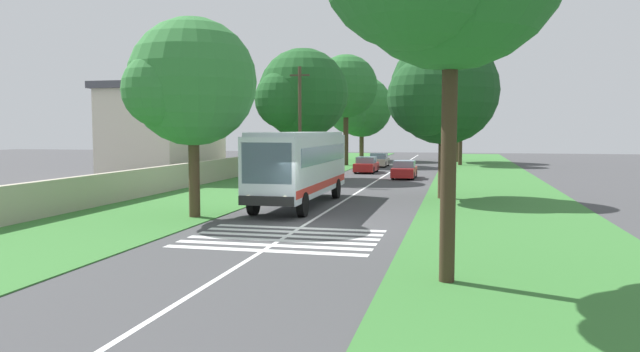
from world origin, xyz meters
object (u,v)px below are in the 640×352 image
Objects in this scene: roadside_building at (165,131)px; roadside_tree_left_1 at (193,86)px; trailing_car_1 at (366,165)px; roadside_tree_right_2 at (460,103)px; roadside_tree_left_3 at (301,96)px; trailing_car_0 at (404,170)px; roadside_tree_right_3 at (456,104)px; roadside_tree_left_0 at (344,88)px; roadside_tree_left_2 at (359,108)px; coach_bus at (300,163)px; utility_pole at (300,124)px; trailing_car_2 at (379,160)px; roadside_tree_right_1 at (440,93)px.

roadside_tree_left_1 is at bearing -149.39° from roadside_building.
trailing_car_1 is 0.50× the size of roadside_tree_left_1.
roadside_tree_left_3 is at bearing 151.09° from roadside_tree_right_2.
roadside_tree_left_3 reaches higher than trailing_car_0.
roadside_tree_left_3 is 0.94× the size of roadside_tree_right_3.
roadside_tree_left_0 is 1.11× the size of roadside_tree_right_3.
roadside_tree_right_3 is (9.51, -11.68, -1.34)m from roadside_tree_left_0.
roadside_tree_right_3 reaches higher than trailing_car_1.
roadside_tree_right_3 is (-0.96, -11.74, 0.40)m from roadside_tree_left_2.
roadside_tree_left_0 is (15.79, 7.90, 7.60)m from trailing_car_0.
coach_bus reaches higher than trailing_car_0.
roadside_tree_left_0 is at bearing 26.58° from trailing_car_0.
roadside_tree_right_3 is at bearing -18.04° from utility_pole.
utility_pole reaches higher than trailing_car_0.
roadside_tree_left_1 reaches higher than trailing_car_2.
trailing_car_0 is 24.79m from roadside_tree_left_1.
trailing_car_1 is at bearing -58.91° from roadside_building.
roadside_tree_left_3 is 15.57m from roadside_tree_right_1.
trailing_car_2 is (32.88, 0.26, -1.48)m from coach_bus.
trailing_car_1 is 21.41m from roadside_tree_right_1.
trailing_car_2 is at bearing 117.97° from roadside_tree_right_2.
coach_bus is 44.43m from roadside_tree_right_3.
roadside_tree_left_1 is (-23.18, 7.17, 5.09)m from trailing_car_0.
roadside_tree_left_0 is at bearing 7.10° from coach_bus.
roadside_tree_right_3 reaches higher than utility_pole.
roadside_tree_right_3 reaches higher than roadside_tree_right_1.
roadside_tree_left_0 reaches higher than roadside_tree_right_3.
roadside_tree_right_3 is at bearing -8.51° from trailing_car_0.
trailing_car_0 is at bearing -70.82° from roadside_tree_left_3.
roadside_tree_left_3 reaches higher than roadside_tree_right_2.
trailing_car_1 is at bearing 34.31° from trailing_car_0.
trailing_car_0 is 0.50× the size of roadside_tree_left_1.
roadside_tree_left_2 reaches higher than trailing_car_2.
roadside_tree_left_0 reaches higher than roadside_tree_right_2.
roadside_tree_left_3 is (15.54, 4.10, 4.32)m from coach_bus.
coach_bus is at bearing 168.66° from trailing_car_0.
trailing_car_1 is at bearing -168.86° from roadside_tree_left_2.
roadside_tree_left_2 reaches higher than roadside_building.
trailing_car_1 is (23.97, 0.25, -1.48)m from coach_bus.
trailing_car_0 is at bearing -165.00° from trailing_car_2.
trailing_car_2 is 8.65m from roadside_tree_left_0.
roadside_tree_left_2 is 28.95m from roadside_tree_left_3.
roadside_tree_right_1 is at bearing -160.17° from trailing_car_1.
utility_pole is at bearing 157.13° from roadside_tree_right_2.
trailing_car_2 is at bearing -4.92° from roadside_tree_left_1.
utility_pole is (11.31, 3.06, 2.14)m from coach_bus.
roadside_tree_left_1 is 0.96× the size of roadside_tree_right_1.
roadside_tree_right_1 is (-11.12, -10.89, -0.61)m from roadside_tree_left_3.
roadside_tree_left_0 is 1.06× the size of roadside_building.
roadside_tree_right_2 is (3.17, -12.10, -1.56)m from roadside_tree_left_0.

